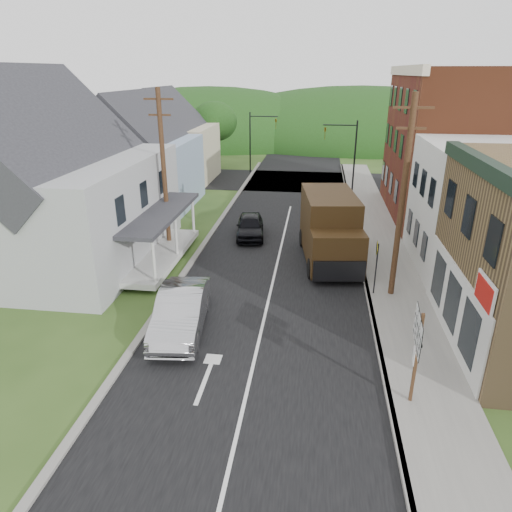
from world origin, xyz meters
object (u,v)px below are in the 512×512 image
at_px(delivery_van, 330,229).
at_px(dark_sedan, 250,226).
at_px(route_sign_cluster, 417,345).
at_px(silver_sedan, 181,312).
at_px(warning_sign, 376,260).

bearing_deg(delivery_van, dark_sedan, 137.79).
height_order(dark_sedan, route_sign_cluster, route_sign_cluster).
xyz_separation_m(dark_sedan, delivery_van, (4.86, -3.35, 1.15)).
relative_size(silver_sedan, delivery_van, 0.75).
bearing_deg(dark_sedan, warning_sign, -54.45).
height_order(delivery_van, route_sign_cluster, delivery_van).
distance_m(dark_sedan, route_sign_cluster, 16.57).
height_order(silver_sedan, warning_sign, warning_sign).
relative_size(dark_sedan, warning_sign, 1.59).
relative_size(silver_sedan, route_sign_cluster, 1.66).
bearing_deg(silver_sedan, delivery_van, 47.44).
relative_size(dark_sedan, delivery_van, 0.61).
distance_m(dark_sedan, warning_sign, 10.14).
xyz_separation_m(route_sign_cluster, warning_sign, (-0.35, 7.47, -0.33)).
bearing_deg(silver_sedan, dark_sedan, 78.12).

